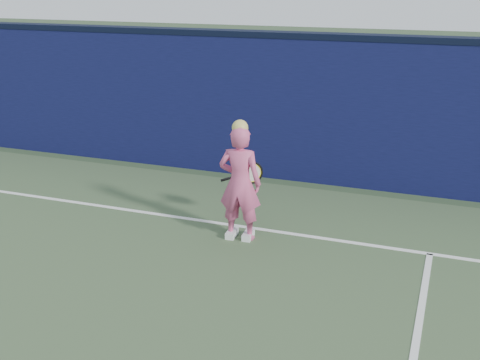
% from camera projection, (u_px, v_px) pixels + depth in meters
% --- Properties ---
extents(backstop_wall, '(24.00, 0.40, 2.50)m').
position_uv_depth(backstop_wall, '(181.00, 102.00, 11.36)').
color(backstop_wall, '#0C1037').
rests_on(backstop_wall, ground).
extents(wall_cap, '(24.00, 0.42, 0.10)m').
position_uv_depth(wall_cap, '(179.00, 31.00, 10.94)').
color(wall_cap, black).
rests_on(wall_cap, backstop_wall).
extents(player, '(0.62, 0.43, 1.70)m').
position_uv_depth(player, '(240.00, 183.00, 8.22)').
color(player, '#D15182').
rests_on(player, ground).
extents(racket, '(0.59, 0.28, 0.33)m').
position_uv_depth(racket, '(250.00, 173.00, 8.66)').
color(racket, black).
rests_on(racket, ground).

